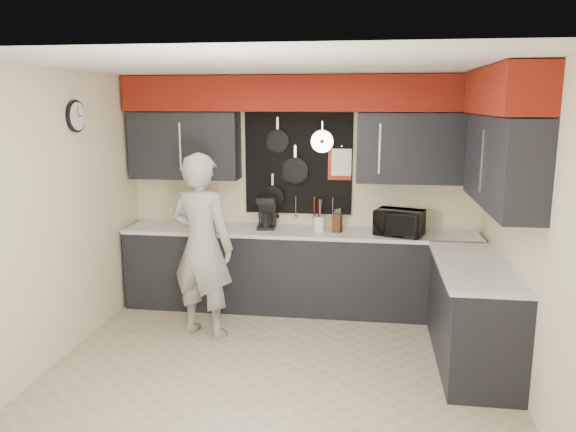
% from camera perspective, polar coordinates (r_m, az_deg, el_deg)
% --- Properties ---
extents(ground, '(4.00, 4.00, 0.00)m').
position_cam_1_polar(ground, '(5.17, -0.93, -15.02)').
color(ground, tan).
rests_on(ground, ground).
extents(back_wall_assembly, '(4.00, 0.36, 2.60)m').
position_cam_1_polar(back_wall_assembly, '(6.22, 1.46, 8.74)').
color(back_wall_assembly, beige).
rests_on(back_wall_assembly, ground).
extents(right_wall_assembly, '(0.36, 3.50, 2.60)m').
position_cam_1_polar(right_wall_assembly, '(4.97, 21.25, 6.49)').
color(right_wall_assembly, beige).
rests_on(right_wall_assembly, ground).
extents(left_wall_assembly, '(0.05, 3.50, 2.60)m').
position_cam_1_polar(left_wall_assembly, '(5.43, -22.22, 0.28)').
color(left_wall_assembly, beige).
rests_on(left_wall_assembly, ground).
extents(base_cabinets, '(3.95, 2.20, 0.92)m').
position_cam_1_polar(base_cabinets, '(6.00, 5.45, -6.53)').
color(base_cabinets, black).
rests_on(base_cabinets, ground).
extents(microwave, '(0.57, 0.47, 0.27)m').
position_cam_1_polar(microwave, '(6.06, 11.22, -0.66)').
color(microwave, black).
rests_on(microwave, base_cabinets).
extents(knife_block, '(0.11, 0.11, 0.20)m').
position_cam_1_polar(knife_block, '(6.11, 5.01, -0.71)').
color(knife_block, '#382211').
rests_on(knife_block, base_cabinets).
extents(utensil_crock, '(0.12, 0.12, 0.16)m').
position_cam_1_polar(utensil_crock, '(6.15, 3.19, -0.82)').
color(utensil_crock, white).
rests_on(utensil_crock, base_cabinets).
extents(coffee_maker, '(0.22, 0.26, 0.36)m').
position_cam_1_polar(coffee_maker, '(6.28, -2.19, 0.45)').
color(coffee_maker, black).
rests_on(coffee_maker, base_cabinets).
extents(person, '(0.77, 0.61, 1.84)m').
position_cam_1_polar(person, '(5.58, -8.74, -3.04)').
color(person, '#A1A29F').
rests_on(person, ground).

